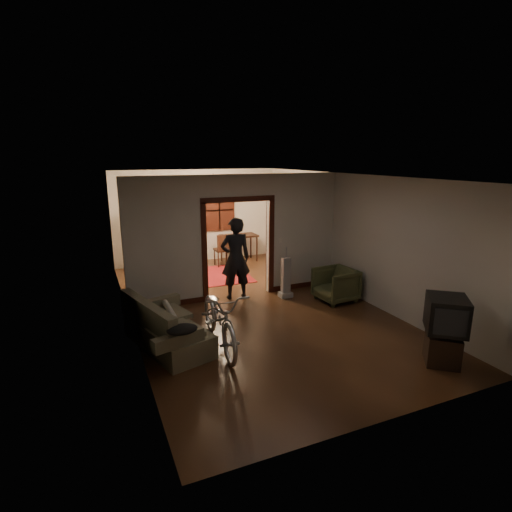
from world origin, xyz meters
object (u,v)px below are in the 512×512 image
armchair (335,285)px  person (235,258)px  desk (239,248)px  bicycle (220,317)px  sofa (168,323)px  locker (162,238)px

armchair → person: person is taller
person → desk: bearing=-107.1°
bicycle → person: person is taller
sofa → person: (1.91, 1.80, 0.51)m
sofa → locker: 5.14m
sofa → locker: bearing=64.2°
armchair → desk: (-0.74, 4.12, 0.03)m
armchair → desk: 4.19m
desk → locker: bearing=-170.1°
person → locker: person is taller
locker → desk: (2.30, -0.19, -0.47)m
bicycle → armchair: bicycle is taller
bicycle → sofa: bearing=160.1°
desk → armchair: bearing=-65.2°
locker → desk: size_ratio=1.60×
sofa → locker: size_ratio=1.04×
sofa → bicycle: (0.82, -0.35, 0.11)m
sofa → person: size_ratio=0.98×
person → armchair: bearing=156.9°
armchair → bicycle: bearing=-75.0°
sofa → desk: (3.16, 4.86, -0.01)m
bicycle → armchair: 3.28m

